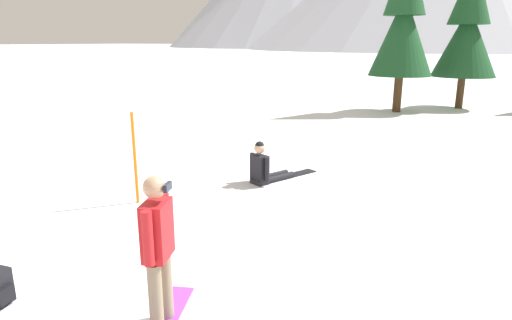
# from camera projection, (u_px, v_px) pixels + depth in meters

# --- Properties ---
(ground_plane) EXTENTS (800.00, 800.00, 0.00)m
(ground_plane) POSITION_uv_depth(u_px,v_px,m) (75.00, 256.00, 6.57)
(ground_plane) COLOR white
(snowboarder_foreground) EXTENTS (0.82, 1.56, 1.75)m
(snowboarder_foreground) POSITION_uv_depth(u_px,v_px,m) (158.00, 250.00, 4.72)
(snowboarder_foreground) COLOR #993FD8
(snowboarder_foreground) RESTS_ON ground_plane
(snowboarder_midground) EXTENTS (1.07, 1.79, 0.97)m
(snowboarder_midground) POSITION_uv_depth(u_px,v_px,m) (266.00, 168.00, 9.92)
(snowboarder_midground) COLOR black
(snowboarder_midground) RESTS_ON ground_plane
(trail_marker_pole) EXTENTS (0.06, 0.06, 1.79)m
(trail_marker_pole) POSITION_uv_depth(u_px,v_px,m) (135.00, 159.00, 8.52)
(trail_marker_pole) COLOR orange
(trail_marker_pole) RESTS_ON ground_plane
(pine_tree_slender) EXTENTS (2.83, 2.83, 6.69)m
(pine_tree_slender) POSITION_uv_depth(u_px,v_px,m) (468.00, 28.00, 20.12)
(pine_tree_slender) COLOR #472D19
(pine_tree_slender) RESTS_ON ground_plane
(pine_tree_short) EXTENTS (2.70, 2.70, 7.28)m
(pine_tree_short) POSITION_uv_depth(u_px,v_px,m) (404.00, 20.00, 18.96)
(pine_tree_short) COLOR #472D19
(pine_tree_short) RESTS_ON ground_plane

